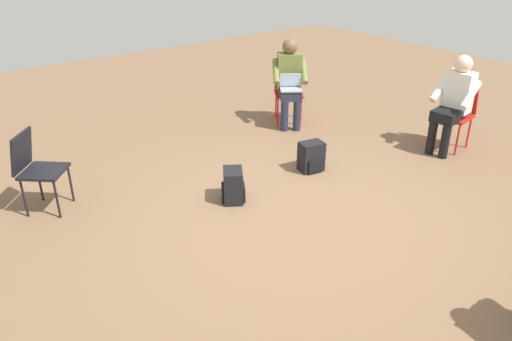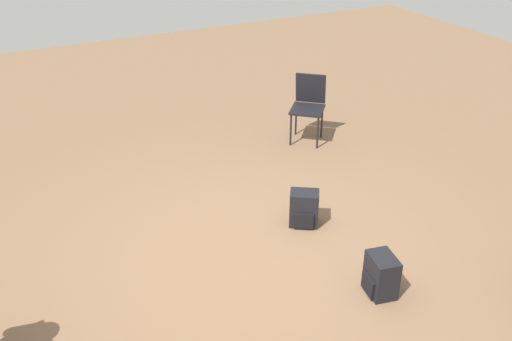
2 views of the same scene
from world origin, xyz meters
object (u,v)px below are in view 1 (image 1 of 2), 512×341
at_px(person_with_laptop, 290,78).
at_px(backpack_near_laptop_user, 233,187).
at_px(chair_east, 457,111).
at_px(person_in_white, 454,99).
at_px(chair_northwest, 36,166).
at_px(chair_northeast, 288,88).
at_px(backpack_by_empty_chair, 311,158).

relative_size(person_with_laptop, backpack_near_laptop_user, 3.44).
height_order(chair_east, person_in_white, person_in_white).
relative_size(chair_northwest, chair_northeast, 1.00).
distance_m(person_with_laptop, backpack_near_laptop_user, 2.47).
bearing_deg(person_with_laptop, backpack_by_empty_chair, 94.06).
distance_m(chair_east, person_in_white, 0.26).
bearing_deg(person_in_white, backpack_by_empty_chair, 63.18).
xyz_separation_m(chair_northwest, person_with_laptop, (3.64, 0.32, 0.20)).
distance_m(chair_east, backpack_by_empty_chair, 2.12).
bearing_deg(backpack_near_laptop_user, chair_northeast, 36.42).
height_order(chair_northeast, backpack_near_laptop_user, chair_northeast).
bearing_deg(chair_northwest, person_in_white, 111.98).
bearing_deg(backpack_near_laptop_user, person_with_laptop, 35.12).
relative_size(chair_northwest, backpack_by_empty_chair, 2.36).
bearing_deg(backpack_by_empty_chair, backpack_near_laptop_user, -178.15).
relative_size(chair_northeast, backpack_by_empty_chair, 2.36).
bearing_deg(chair_northwest, backpack_near_laptop_user, 99.02).
height_order(backpack_near_laptop_user, backpack_by_empty_chair, same).
relative_size(chair_east, chair_northeast, 1.00).
xyz_separation_m(chair_northwest, person_in_white, (4.68, -1.65, 0.20)).
bearing_deg(chair_east, person_with_laptop, 23.60).
distance_m(chair_northwest, chair_northeast, 3.77).
bearing_deg(chair_northwest, chair_east, 112.84).
distance_m(chair_east, chair_northwest, 5.11).
relative_size(chair_northwest, person_in_white, 0.69).
xyz_separation_m(chair_northwest, backpack_by_empty_chair, (2.84, -1.03, -0.34)).
relative_size(chair_northwest, backpack_near_laptop_user, 2.36).
bearing_deg(person_in_white, chair_northeast, 15.93).
bearing_deg(person_in_white, person_with_laptop, 19.66).
bearing_deg(backpack_by_empty_chair, chair_east, -16.76).
bearing_deg(chair_northwest, backpack_by_empty_chair, 111.58).
bearing_deg(chair_east, backpack_near_laptop_user, 71.90).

